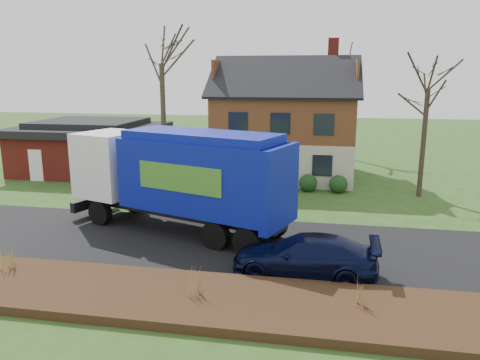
# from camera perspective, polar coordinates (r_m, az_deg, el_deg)

# --- Properties ---
(ground) EXTENTS (120.00, 120.00, 0.00)m
(ground) POSITION_cam_1_polar(r_m,az_deg,el_deg) (19.92, -4.04, -7.60)
(ground) COLOR #2A4818
(ground) RESTS_ON ground
(road) EXTENTS (80.00, 7.00, 0.02)m
(road) POSITION_cam_1_polar(r_m,az_deg,el_deg) (19.92, -4.04, -7.57)
(road) COLOR black
(road) RESTS_ON ground
(mulch_verge) EXTENTS (80.00, 3.50, 0.30)m
(mulch_verge) POSITION_cam_1_polar(r_m,az_deg,el_deg) (15.22, -9.18, -13.86)
(mulch_verge) COLOR #311D10
(mulch_verge) RESTS_ON ground
(main_house) EXTENTS (12.95, 8.95, 9.26)m
(main_house) POSITION_cam_1_polar(r_m,az_deg,el_deg) (32.27, 4.67, 7.60)
(main_house) COLOR beige
(main_house) RESTS_ON ground
(ranch_house) EXTENTS (9.80, 8.20, 3.70)m
(ranch_house) POSITION_cam_1_polar(r_m,az_deg,el_deg) (35.66, -17.71, 3.95)
(ranch_house) COLOR maroon
(ranch_house) RESTS_ON ground
(garbage_truck) EXTENTS (10.98, 6.15, 4.56)m
(garbage_truck) POSITION_cam_1_polar(r_m,az_deg,el_deg) (20.76, -7.19, 0.73)
(garbage_truck) COLOR black
(garbage_truck) RESTS_ON ground
(silver_sedan) EXTENTS (4.42, 2.74, 1.38)m
(silver_sedan) POSITION_cam_1_polar(r_m,az_deg,el_deg) (23.31, -2.71, -2.75)
(silver_sedan) COLOR #A7A8AE
(silver_sedan) RESTS_ON ground
(navy_wagon) EXTENTS (5.12, 2.23, 1.47)m
(navy_wagon) POSITION_cam_1_polar(r_m,az_deg,el_deg) (16.69, 7.88, -9.14)
(navy_wagon) COLOR black
(navy_wagon) RESTS_ON ground
(tree_front_west) EXTENTS (3.54, 3.54, 10.52)m
(tree_front_west) POSITION_cam_1_polar(r_m,az_deg,el_deg) (29.95, -9.63, 15.96)
(tree_front_west) COLOR #3C3224
(tree_front_west) RESTS_ON ground
(tree_front_east) EXTENTS (3.17, 3.17, 8.82)m
(tree_front_east) POSITION_cam_1_polar(r_m,az_deg,el_deg) (28.26, 22.12, 12.37)
(tree_front_east) COLOR #392D22
(tree_front_east) RESTS_ON ground
(tree_back) EXTENTS (3.18, 3.18, 10.06)m
(tree_back) POSITION_cam_1_polar(r_m,az_deg,el_deg) (40.07, 12.90, 14.58)
(tree_back) COLOR #423127
(tree_back) RESTS_ON ground
(grass_clump_west) EXTENTS (0.38, 0.31, 1.00)m
(grass_clump_west) POSITION_cam_1_polar(r_m,az_deg,el_deg) (18.27, -26.53, -8.23)
(grass_clump_west) COLOR #A19147
(grass_clump_west) RESTS_ON mulch_verge
(grass_clump_mid) EXTENTS (0.34, 0.28, 0.94)m
(grass_clump_mid) POSITION_cam_1_polar(r_m,az_deg,el_deg) (14.61, -5.31, -12.21)
(grass_clump_mid) COLOR #9A7644
(grass_clump_mid) RESTS_ON mulch_verge
(grass_clump_east) EXTENTS (0.36, 0.29, 0.89)m
(grass_clump_east) POSITION_cam_1_polar(r_m,az_deg,el_deg) (14.43, 14.38, -13.04)
(grass_clump_east) COLOR #9A7544
(grass_clump_east) RESTS_ON mulch_verge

